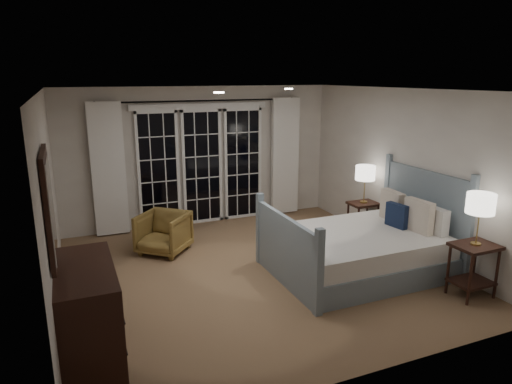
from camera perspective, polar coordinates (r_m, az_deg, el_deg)
name	(u,v)px	position (r m, az deg, el deg)	size (l,w,h in m)	color
floor	(254,272)	(6.51, -0.25, -9.95)	(5.00, 5.00, 0.00)	#8C664B
ceiling	(254,90)	(5.94, -0.28, 12.63)	(5.00, 5.00, 0.00)	silver
wall_left	(50,206)	(5.66, -24.31, -1.56)	(0.02, 5.00, 2.50)	silver
wall_right	(403,171)	(7.41, 17.89, 2.54)	(0.02, 5.00, 2.50)	silver
wall_back	(201,156)	(8.42, -6.85, 4.48)	(5.00, 0.02, 2.50)	silver
wall_front	(367,249)	(4.01, 13.72, -6.92)	(5.00, 0.02, 2.50)	silver
french_doors	(202,165)	(8.41, -6.74, 3.36)	(2.50, 0.04, 2.20)	black
curtain_rod	(201,101)	(8.21, -6.86, 11.26)	(0.03, 0.03, 3.50)	black
curtain_left	(108,170)	(8.03, -17.97, 2.67)	(0.55, 0.10, 2.25)	white
curtain_right	(285,156)	(8.92, 3.64, 4.45)	(0.55, 0.10, 2.25)	white
downlight_a	(289,89)	(6.82, 4.10, 12.73)	(0.12, 0.12, 0.01)	white
downlight_b	(219,93)	(5.35, -4.66, 12.29)	(0.12, 0.12, 0.01)	white
bed	(362,248)	(6.60, 13.09, -6.81)	(2.33, 1.67, 1.36)	slate
nightstand_left	(473,262)	(6.28, 25.53, -7.91)	(0.53, 0.42, 0.68)	black
nightstand_right	(363,214)	(7.93, 13.21, -2.75)	(0.47, 0.37, 0.61)	black
lamp_left	(481,204)	(6.05, 26.28, -1.35)	(0.33, 0.33, 0.64)	#B29047
lamp_right	(365,173)	(7.75, 13.51, 2.30)	(0.33, 0.33, 0.63)	#B29047
armchair	(164,233)	(7.22, -11.48, -5.03)	(0.68, 0.70, 0.64)	brown
dresser	(88,311)	(4.85, -20.24, -13.82)	(0.55, 1.30, 0.92)	black
mirror	(49,206)	(4.46, -24.46, -1.61)	(0.05, 0.85, 1.00)	black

